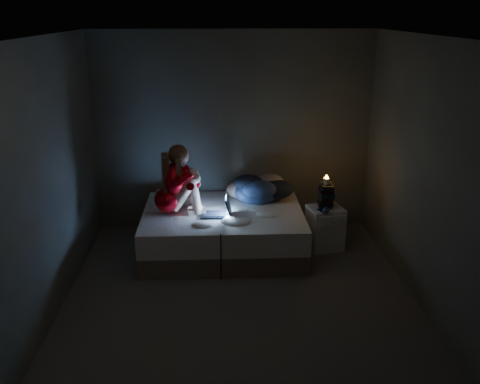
{
  "coord_description": "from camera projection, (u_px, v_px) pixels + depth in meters",
  "views": [
    {
      "loc": [
        -0.21,
        -4.72,
        2.82
      ],
      "look_at": [
        0.05,
        1.0,
        0.8
      ],
      "focal_mm": 38.78,
      "sensor_mm": 36.0,
      "label": 1
    }
  ],
  "objects": [
    {
      "name": "wall_front",
      "position": [
        253.0,
        273.0,
        3.16
      ],
      "size": [
        3.6,
        0.02,
        2.6
      ],
      "primitive_type": "cube",
      "color": "#5D6053",
      "rests_on": "ground"
    },
    {
      "name": "blue_orb",
      "position": [
        322.0,
        210.0,
        6.14
      ],
      "size": [
        0.08,
        0.08,
        0.08
      ],
      "primitive_type": "sphere",
      "color": "navy",
      "rests_on": "nightstand"
    },
    {
      "name": "floor",
      "position": [
        240.0,
        297.0,
        5.39
      ],
      "size": [
        3.6,
        3.8,
        0.02
      ],
      "primitive_type": "cube",
      "color": "#494442",
      "rests_on": "ground"
    },
    {
      "name": "book_stack",
      "position": [
        325.0,
        196.0,
        6.32
      ],
      "size": [
        0.19,
        0.25,
        0.28
      ],
      "primitive_type": null,
      "color": "black",
      "rests_on": "nightstand"
    },
    {
      "name": "nightstand",
      "position": [
        325.0,
        228.0,
        6.41
      ],
      "size": [
        0.47,
        0.44,
        0.54
      ],
      "primitive_type": "cube",
      "rotation": [
        0.0,
        0.0,
        0.22
      ],
      "color": "silver",
      "rests_on": "ground"
    },
    {
      "name": "wall_right",
      "position": [
        425.0,
        175.0,
        5.04
      ],
      "size": [
        0.02,
        3.8,
        2.6
      ],
      "primitive_type": "cube",
      "color": "#5D6053",
      "rests_on": "ground"
    },
    {
      "name": "wall_left",
      "position": [
        48.0,
        180.0,
        4.88
      ],
      "size": [
        0.02,
        3.8,
        2.6
      ],
      "primitive_type": "cube",
      "color": "#5D6053",
      "rests_on": "ground"
    },
    {
      "name": "ceiling",
      "position": [
        239.0,
        35.0,
        4.52
      ],
      "size": [
        3.6,
        3.8,
        0.02
      ],
      "primitive_type": "cube",
      "color": "silver",
      "rests_on": "ground"
    },
    {
      "name": "phone",
      "position": [
        320.0,
        210.0,
        6.22
      ],
      "size": [
        0.09,
        0.15,
        0.01
      ],
      "primitive_type": "cube",
      "rotation": [
        0.0,
        0.0,
        0.17
      ],
      "color": "black",
      "rests_on": "nightstand"
    },
    {
      "name": "wall_back",
      "position": [
        233.0,
        133.0,
        6.76
      ],
      "size": [
        3.6,
        0.02,
        2.6
      ],
      "primitive_type": "cube",
      "color": "#5D6053",
      "rests_on": "ground"
    },
    {
      "name": "clothes_pile",
      "position": [
        257.0,
        187.0,
        6.51
      ],
      "size": [
        0.69,
        0.6,
        0.36
      ],
      "primitive_type": null,
      "rotation": [
        0.0,
        0.0,
        -0.2
      ],
      "color": "navy",
      "rests_on": "bed"
    },
    {
      "name": "pillow",
      "position": [
        174.0,
        198.0,
        6.5
      ],
      "size": [
        0.44,
        0.31,
        0.13
      ],
      "primitive_type": "cube",
      "color": "white",
      "rests_on": "bed"
    },
    {
      "name": "woman",
      "position": [
        168.0,
        180.0,
        6.02
      ],
      "size": [
        0.56,
        0.41,
        0.84
      ],
      "primitive_type": null,
      "rotation": [
        0.0,
        0.0,
        0.14
      ],
      "color": "#9E090F",
      "rests_on": "bed"
    },
    {
      "name": "laptop",
      "position": [
        216.0,
        206.0,
        6.06
      ],
      "size": [
        0.37,
        0.27,
        0.25
      ],
      "primitive_type": null,
      "rotation": [
        0.0,
        0.0,
        -0.06
      ],
      "color": "black",
      "rests_on": "bed"
    },
    {
      "name": "candle",
      "position": [
        326.0,
        182.0,
        6.26
      ],
      "size": [
        0.07,
        0.07,
        0.08
      ],
      "primitive_type": "cylinder",
      "color": "beige",
      "rests_on": "book_stack"
    },
    {
      "name": "bed",
      "position": [
        223.0,
        231.0,
        6.33
      ],
      "size": [
        1.91,
        1.44,
        0.53
      ],
      "primitive_type": null,
      "color": "#B5ADA0",
      "rests_on": "ground"
    }
  ]
}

